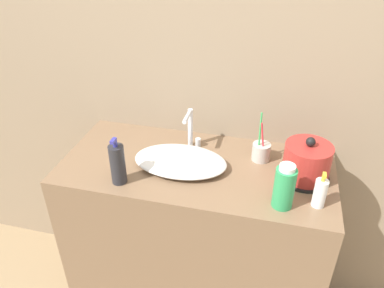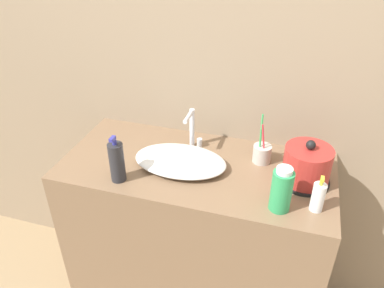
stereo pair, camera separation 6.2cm
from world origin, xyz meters
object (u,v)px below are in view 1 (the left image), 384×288
(electric_kettle, at_px, (306,164))
(lotion_bottle, at_px, (118,164))
(shampoo_bottle, at_px, (320,193))
(faucet, at_px, (191,128))
(toothbrush_cup, at_px, (261,151))
(mouthwash_bottle, at_px, (284,187))

(electric_kettle, height_order, lotion_bottle, lotion_bottle)
(shampoo_bottle, bearing_deg, faucet, 153.33)
(lotion_bottle, bearing_deg, shampoo_bottle, 3.27)
(toothbrush_cup, distance_m, shampoo_bottle, 0.33)
(faucet, height_order, mouthwash_bottle, faucet)
(lotion_bottle, relative_size, shampoo_bottle, 1.36)
(faucet, xyz_separation_m, toothbrush_cup, (0.31, -0.02, -0.06))
(toothbrush_cup, bearing_deg, electric_kettle, -27.07)
(faucet, xyz_separation_m, mouthwash_bottle, (0.41, -0.30, -0.01))
(shampoo_bottle, distance_m, mouthwash_bottle, 0.13)
(electric_kettle, xyz_separation_m, lotion_bottle, (-0.69, -0.19, 0.01))
(faucet, height_order, electric_kettle, electric_kettle)
(toothbrush_cup, height_order, shampoo_bottle, toothbrush_cup)
(lotion_bottle, distance_m, mouthwash_bottle, 0.62)
(lotion_bottle, bearing_deg, mouthwash_bottle, 1.09)
(mouthwash_bottle, bearing_deg, lotion_bottle, -178.91)
(toothbrush_cup, xyz_separation_m, mouthwash_bottle, (0.10, -0.27, 0.04))
(mouthwash_bottle, bearing_deg, toothbrush_cup, 110.06)
(faucet, bearing_deg, toothbrush_cup, -4.60)
(faucet, relative_size, toothbrush_cup, 0.83)
(faucet, relative_size, lotion_bottle, 0.91)
(toothbrush_cup, distance_m, mouthwash_bottle, 0.29)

